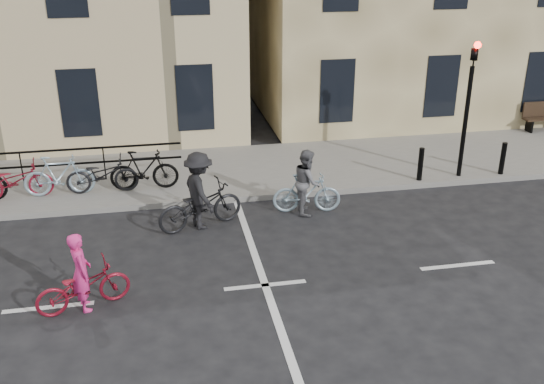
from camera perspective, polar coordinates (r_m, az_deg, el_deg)
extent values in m
plane|color=black|center=(11.81, -0.64, -8.78)|extent=(120.00, 120.00, 0.00)
cube|color=slate|center=(17.18, -17.61, 0.89)|extent=(46.00, 4.00, 0.15)
cylinder|color=black|center=(16.95, 17.73, 6.23)|extent=(0.12, 0.12, 3.00)
imported|color=black|center=(16.53, 18.55, 12.70)|extent=(0.15, 0.18, 0.90)
sphere|color=#FF0C05|center=(16.41, 18.79, 12.96)|extent=(0.18, 0.18, 0.18)
cylinder|color=black|center=(16.66, 13.81, 2.56)|extent=(0.14, 0.14, 0.90)
cylinder|color=black|center=(17.77, 20.89, 2.98)|extent=(0.14, 0.14, 0.90)
cube|color=black|center=(22.14, 23.05, 5.74)|extent=(0.06, 0.38, 0.40)
cube|color=black|center=(17.03, -20.78, 2.25)|extent=(7.25, 0.04, 0.95)
imported|color=maroon|center=(16.31, -23.04, 1.00)|extent=(1.80, 0.63, 0.95)
imported|color=#91ACBD|center=(16.09, -19.43, 1.46)|extent=(1.75, 0.49, 1.05)
imported|color=black|center=(15.98, -15.70, 1.58)|extent=(1.80, 0.63, 0.95)
imported|color=black|center=(15.89, -11.95, 2.04)|extent=(1.75, 0.49, 1.05)
imported|color=maroon|center=(11.45, -17.37, -8.49)|extent=(1.78, 1.07, 0.88)
imported|color=#ED2984|center=(11.30, -17.55, -7.16)|extent=(0.51, 0.63, 1.49)
imported|color=#91ACBD|center=(14.63, 3.29, -0.10)|extent=(1.70, 0.69, 0.99)
imported|color=#58585D|center=(14.51, 3.32, 0.99)|extent=(0.71, 0.85, 1.59)
imported|color=black|center=(13.93, -6.78, -1.29)|extent=(2.16, 1.34, 1.07)
imported|color=black|center=(13.78, -6.85, 0.12)|extent=(1.02, 1.33, 1.81)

